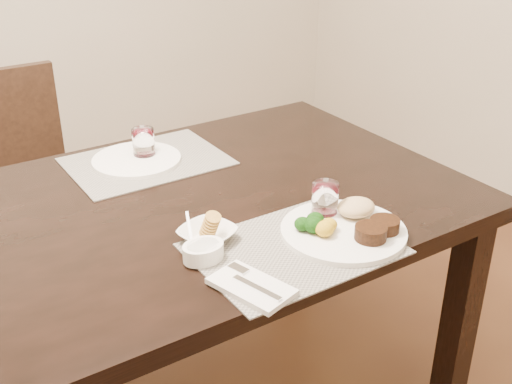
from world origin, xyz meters
TOP-DOWN VIEW (x-y plane):
  - dining_table at (0.00, 0.00)m, footprint 2.00×1.00m
  - chair_far at (0.00, 0.93)m, footprint 0.42×0.42m
  - placemat_near at (0.34, -0.36)m, footprint 0.46×0.34m
  - placemat_far at (0.26, 0.30)m, footprint 0.46×0.34m
  - dinner_plate at (0.49, -0.37)m, footprint 0.31×0.31m
  - napkin_fork at (0.16, -0.44)m, footprint 0.15×0.20m
  - steak_knife at (0.53, -0.36)m, footprint 0.09×0.25m
  - cracker_bowl at (0.18, -0.22)m, footprint 0.17×0.17m
  - sauce_ramekin at (0.14, -0.28)m, footprint 0.10×0.15m
  - wine_glass_near at (0.49, -0.27)m, footprint 0.07×0.07m
  - far_plate at (0.23, 0.31)m, footprint 0.27×0.27m
  - wine_glass_far at (0.26, 0.32)m, footprint 0.07×0.07m

SIDE VIEW (x-z plane):
  - chair_far at x=0.00m, z-range 0.05..0.95m
  - dining_table at x=0.00m, z-range 0.29..1.04m
  - placemat_near at x=0.34m, z-range 0.75..0.75m
  - placemat_far at x=0.26m, z-range 0.75..0.75m
  - steak_knife at x=0.53m, z-range 0.75..0.77m
  - far_plate at x=0.23m, z-range 0.75..0.77m
  - napkin_fork at x=0.16m, z-range 0.75..0.77m
  - dinner_plate at x=0.49m, z-range 0.74..0.80m
  - cracker_bowl at x=0.18m, z-range 0.74..0.80m
  - sauce_ramekin at x=0.14m, z-range 0.74..0.81m
  - wine_glass_near at x=0.49m, z-range 0.75..0.84m
  - wine_glass_far at x=0.26m, z-range 0.75..0.84m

